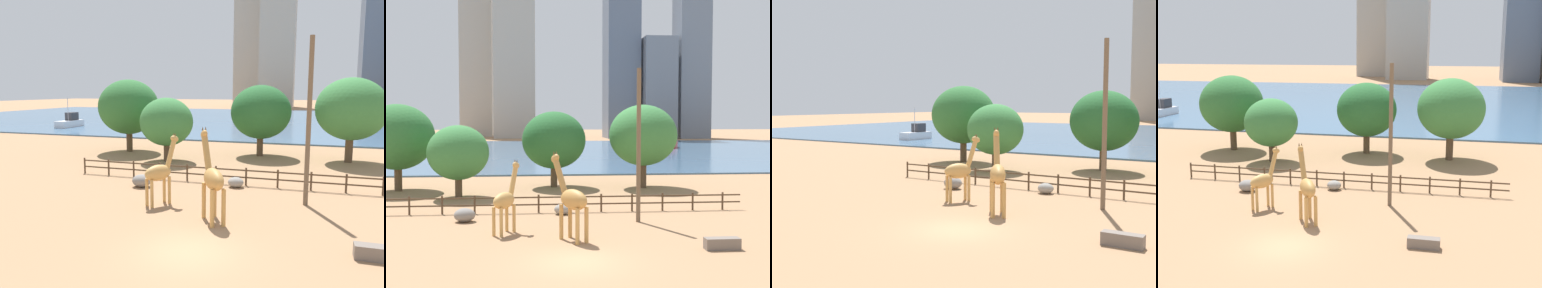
{
  "view_description": "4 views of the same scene",
  "coord_description": "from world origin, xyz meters",
  "views": [
    {
      "loc": [
        4.79,
        -14.38,
        6.79
      ],
      "look_at": [
        -2.62,
        8.83,
        3.33
      ],
      "focal_mm": 35.0,
      "sensor_mm": 36.0,
      "label": 1
    },
    {
      "loc": [
        -1.8,
        -22.05,
        6.68
      ],
      "look_at": [
        1.94,
        22.59,
        4.34
      ],
      "focal_mm": 45.0,
      "sensor_mm": 36.0,
      "label": 2
    },
    {
      "loc": [
        12.82,
        -19.38,
        6.21
      ],
      "look_at": [
        -2.62,
        4.69,
        3.79
      ],
      "focal_mm": 45.0,
      "sensor_mm": 36.0,
      "label": 3
    },
    {
      "loc": [
        9.27,
        -23.78,
        10.9
      ],
      "look_at": [
        0.43,
        14.35,
        3.07
      ],
      "focal_mm": 45.0,
      "sensor_mm": 36.0,
      "label": 4
    }
  ],
  "objects": [
    {
      "name": "utility_pole",
      "position": [
        4.68,
        8.42,
        4.96
      ],
      "size": [
        0.28,
        0.28,
        9.93
      ],
      "primitive_type": "cylinder",
      "color": "brown",
      "rests_on": "ground"
    },
    {
      "name": "boulder_near_fence",
      "position": [
        -6.56,
        9.35,
        0.44
      ],
      "size": [
        1.37,
        1.18,
        0.89
      ],
      "primitive_type": "ellipsoid",
      "color": "gray",
      "rests_on": "ground"
    },
    {
      "name": "giraffe_companion",
      "position": [
        0.03,
        4.03,
        2.3
      ],
      "size": [
        2.25,
        3.12,
        4.85
      ],
      "rotation": [
        0.0,
        0.0,
        2.13
      ],
      "color": "#C18C47",
      "rests_on": "ground"
    },
    {
      "name": "enclosure_fence",
      "position": [
        -0.27,
        12.0,
        0.76
      ],
      "size": [
        26.12,
        0.14,
        1.3
      ],
      "color": "#4C3826",
      "rests_on": "ground"
    },
    {
      "name": "feeding_trough",
      "position": [
        7.59,
        1.55,
        0.3
      ],
      "size": [
        1.8,
        0.6,
        0.6
      ],
      "primitive_type": "cube",
      "color": "#72665B",
      "rests_on": "ground"
    },
    {
      "name": "boulder_by_pole",
      "position": [
        -0.12,
        11.26,
        0.36
      ],
      "size": [
        1.11,
        0.97,
        0.73
      ],
      "primitive_type": "ellipsoid",
      "color": "gray",
      "rests_on": "ground"
    },
    {
      "name": "boat_ferry",
      "position": [
        -37.7,
        44.52,
        1.11
      ],
      "size": [
        2.27,
        6.08,
        5.44
      ],
      "rotation": [
        0.0,
        0.0,
        4.7
      ],
      "color": "silver",
      "rests_on": "harbor_water"
    },
    {
      "name": "tree_right_tall",
      "position": [
        -14.7,
        23.43,
        5.01
      ],
      "size": [
        6.75,
        6.75,
        8.06
      ],
      "color": "brown",
      "rests_on": "ground"
    },
    {
      "name": "giraffe_tall",
      "position": [
        -3.7,
        5.9,
        1.98
      ],
      "size": [
        1.75,
        2.44,
        4.27
      ],
      "rotation": [
        0.0,
        0.0,
        1.03
      ],
      "color": "tan",
      "rests_on": "ground"
    },
    {
      "name": "tree_left_large",
      "position": [
        -8.53,
        19.24,
        3.82
      ],
      "size": [
        5.17,
        5.17,
        6.16
      ],
      "color": "brown",
      "rests_on": "ground"
    },
    {
      "name": "tree_center_broad",
      "position": [
        -0.24,
        24.92,
        4.61
      ],
      "size": [
        6.22,
        6.22,
        7.42
      ],
      "color": "brown",
      "rests_on": "ground"
    },
    {
      "name": "boat_tug",
      "position": [
        -39.54,
        76.65,
        0.8
      ],
      "size": [
        2.95,
        4.26,
        1.77
      ],
      "rotation": [
        0.0,
        0.0,
        4.3
      ],
      "color": "gold",
      "rests_on": "harbor_water"
    }
  ]
}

